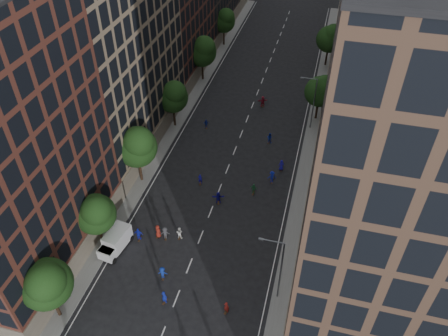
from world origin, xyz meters
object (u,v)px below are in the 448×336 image
object	(u,v)px
streetlamp_near	(279,267)
skater_1	(164,297)
streetlamp_far	(313,101)
cargo_van	(115,241)

from	to	relation	value
streetlamp_near	skater_1	distance (m)	12.73
streetlamp_near	streetlamp_far	distance (m)	33.00
skater_1	cargo_van	bearing A→B (deg)	-18.68
streetlamp_near	streetlamp_far	xyz separation A→B (m)	(0.00, 33.00, 0.00)
cargo_van	skater_1	size ratio (longest dim) A/B	2.63
cargo_van	skater_1	world-z (taller)	cargo_van
streetlamp_far	skater_1	distance (m)	38.69
streetlamp_far	cargo_van	distance (m)	37.13
streetlamp_far	skater_1	world-z (taller)	streetlamp_far
streetlamp_near	streetlamp_far	world-z (taller)	same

